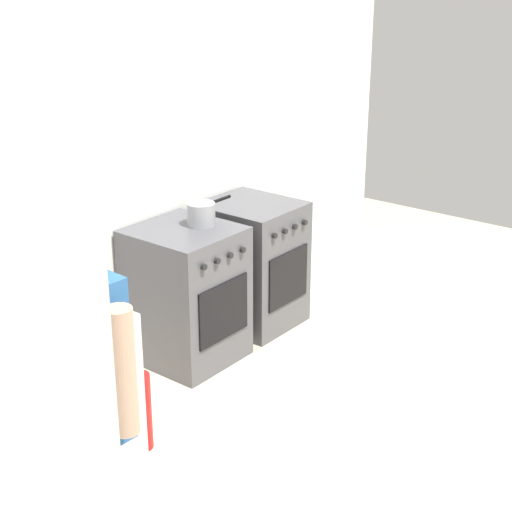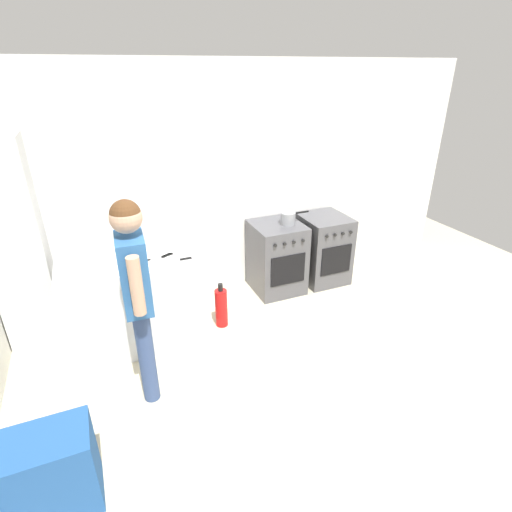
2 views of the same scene
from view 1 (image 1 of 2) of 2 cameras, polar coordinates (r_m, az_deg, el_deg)
ground_plane at (r=3.99m, az=8.84°, el=-15.78°), size 8.00×8.00×0.00m
back_wall at (r=4.59m, az=-11.91°, el=7.06°), size 6.00×0.10×2.60m
oven_left at (r=4.84m, az=-5.11°, el=-2.78°), size 0.57×0.62×0.85m
oven_right at (r=5.29m, az=-0.29°, el=-0.54°), size 0.54×0.62×0.85m
pot at (r=4.72m, az=-3.98°, el=3.06°), size 0.35×0.17×0.14m
knife_utility at (r=3.55m, az=-15.12°, el=-4.22°), size 0.23×0.16×0.01m
knife_chef at (r=3.44m, az=-13.17°, el=-4.93°), size 0.31×0.04×0.01m
knife_bread at (r=3.44m, az=-16.30°, el=-5.25°), size 0.34×0.14×0.01m
person at (r=2.76m, az=-12.72°, el=-8.96°), size 0.23×0.57×1.70m
fire_extinguisher at (r=4.10m, az=-8.51°, el=-11.05°), size 0.13×0.13×0.50m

